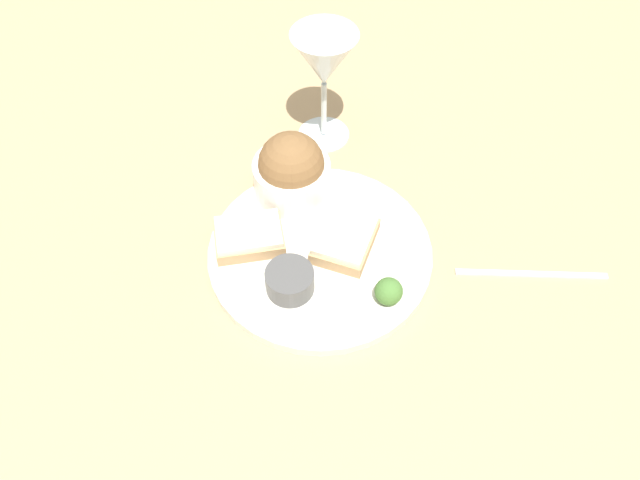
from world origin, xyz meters
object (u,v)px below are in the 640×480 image
object	(u,v)px
salad_bowl	(292,171)
fork	(532,273)
sauce_ramekin	(290,280)
cheese_toast_far	(249,237)
wine_glass	(324,64)
cheese_toast_near	(345,239)

from	to	relation	value
salad_bowl	fork	xyz separation A→B (m)	(0.18, -0.27, -0.05)
sauce_ramekin	cheese_toast_far	distance (m)	0.09
wine_glass	fork	bearing A→B (deg)	-78.53
salad_bowl	cheese_toast_near	xyz separation A→B (m)	(0.01, -0.11, -0.03)
sauce_ramekin	cheese_toast_near	world-z (taller)	sauce_ramekin
cheese_toast_far	wine_glass	distance (m)	0.25
cheese_toast_far	sauce_ramekin	bearing A→B (deg)	-86.24
sauce_ramekin	cheese_toast_far	size ratio (longest dim) A/B	0.57
salad_bowl	fork	bearing A→B (deg)	-57.04
salad_bowl	fork	distance (m)	0.33
wine_glass	fork	world-z (taller)	wine_glass
cheese_toast_far	fork	size ratio (longest dim) A/B	0.66
cheese_toast_near	wine_glass	bearing A→B (deg)	62.52
salad_bowl	wine_glass	distance (m)	0.15
cheese_toast_far	wine_glass	xyz separation A→B (m)	(0.20, 0.12, 0.10)
cheese_toast_near	wine_glass	size ratio (longest dim) A/B	0.62
sauce_ramekin	cheese_toast_far	xyz separation A→B (m)	(-0.01, 0.09, -0.00)
salad_bowl	fork	size ratio (longest dim) A/B	0.65
cheese_toast_near	fork	size ratio (longest dim) A/B	0.69
cheese_toast_far	cheese_toast_near	bearing A→B (deg)	-36.33
wine_glass	cheese_toast_far	bearing A→B (deg)	-148.32
sauce_ramekin	cheese_toast_far	bearing A→B (deg)	93.76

